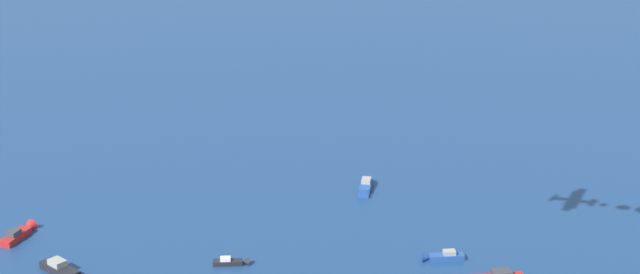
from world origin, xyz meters
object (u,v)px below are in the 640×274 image
(motorboat_trailing, at_px, (365,188))
(motorboat_offshore, at_px, (65,272))
(motorboat_mid_cluster, at_px, (19,233))
(motorboat_outer_ring_a, at_px, (441,257))
(motorboat_far_port, at_px, (233,262))

(motorboat_trailing, bearing_deg, motorboat_offshore, 134.86)
(motorboat_offshore, xyz_separation_m, motorboat_mid_cluster, (11.33, 11.43, -0.08))
(motorboat_offshore, bearing_deg, motorboat_mid_cluster, 45.26)
(motorboat_outer_ring_a, bearing_deg, motorboat_mid_cluster, 91.73)
(motorboat_mid_cluster, distance_m, motorboat_outer_ring_a, 62.62)
(motorboat_offshore, height_order, motorboat_mid_cluster, motorboat_offshore)
(motorboat_far_port, xyz_separation_m, motorboat_offshore, (-7.13, 22.15, 0.27))
(motorboat_offshore, bearing_deg, motorboat_outer_ring_a, -75.52)
(motorboat_far_port, height_order, motorboat_offshore, motorboat_offshore)
(motorboat_far_port, bearing_deg, motorboat_mid_cluster, 82.87)
(motorboat_mid_cluster, bearing_deg, motorboat_far_port, -97.13)
(motorboat_offshore, xyz_separation_m, motorboat_trailing, (37.32, -37.49, -0.11))
(motorboat_trailing, relative_size, motorboat_mid_cluster, 0.92)
(motorboat_far_port, xyz_separation_m, motorboat_trailing, (30.19, -15.34, 0.15))
(motorboat_far_port, relative_size, motorboat_mid_cluster, 0.69)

